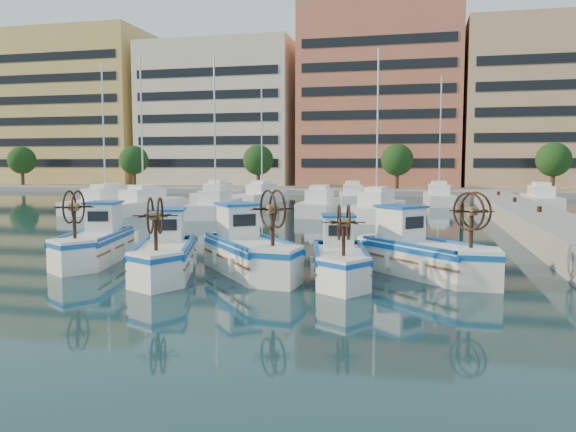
% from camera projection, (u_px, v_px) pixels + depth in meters
% --- Properties ---
extents(ground, '(300.00, 300.00, 0.00)m').
position_uv_depth(ground, '(214.00, 274.00, 19.18)').
color(ground, '#18393E').
rests_on(ground, ground).
extents(quay, '(3.00, 60.00, 1.20)m').
position_uv_depth(quay, '(568.00, 238.00, 23.91)').
color(quay, gray).
rests_on(quay, ground).
extents(waterfront, '(180.00, 40.00, 25.60)m').
position_uv_depth(waterfront, '(439.00, 111.00, 79.06)').
color(waterfront, gray).
rests_on(waterfront, ground).
extents(yacht_marina, '(36.69, 22.95, 11.50)m').
position_uv_depth(yacht_marina, '(296.00, 202.00, 46.43)').
color(yacht_marina, white).
rests_on(yacht_marina, ground).
extents(fishing_boat_a, '(2.75, 4.69, 2.84)m').
position_uv_depth(fishing_boat_a, '(95.00, 241.00, 21.55)').
color(fishing_boat_a, white).
rests_on(fishing_boat_a, ground).
extents(fishing_boat_b, '(3.03, 4.56, 2.76)m').
position_uv_depth(fishing_boat_b, '(164.00, 252.00, 19.00)').
color(fishing_boat_b, white).
rests_on(fishing_boat_b, ground).
extents(fishing_boat_c, '(4.34, 4.75, 2.97)m').
position_uv_depth(fishing_boat_c, '(249.00, 249.00, 19.36)').
color(fishing_boat_c, white).
rests_on(fishing_boat_c, ground).
extents(fishing_boat_d, '(2.42, 4.25, 2.57)m').
position_uv_depth(fishing_boat_d, '(340.00, 257.00, 18.33)').
color(fishing_boat_d, white).
rests_on(fishing_boat_d, ground).
extents(fishing_boat_e, '(4.51, 4.48, 2.91)m').
position_uv_depth(fishing_boat_e, '(423.00, 251.00, 18.92)').
color(fishing_boat_e, white).
rests_on(fishing_boat_e, ground).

